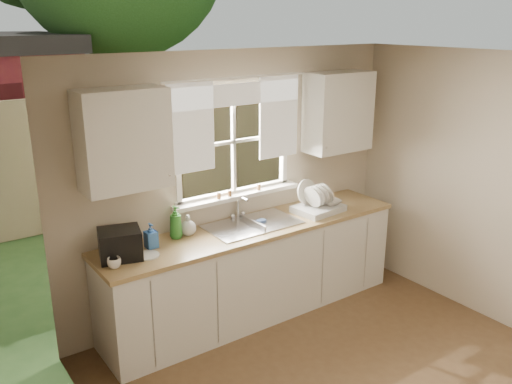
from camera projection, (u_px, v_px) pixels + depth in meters
room_walls at (405, 258)px, 3.60m from camera, size 3.62×4.02×2.50m
ceiling at (414, 63)px, 3.26m from camera, size 3.60×4.00×0.02m
window at (235, 159)px, 5.13m from camera, size 1.38×0.16×1.06m
curtains at (237, 113)px, 4.95m from camera, size 1.50×0.03×0.81m
base_cabinets at (254, 272)px, 5.20m from camera, size 3.00×0.62×0.87m
countertop at (254, 228)px, 5.06m from camera, size 3.04×0.65×0.04m
upper_cabinet_left at (124, 140)px, 4.25m from camera, size 0.70×0.33×0.80m
upper_cabinet_right at (338, 112)px, 5.51m from camera, size 0.70×0.33×0.80m
wall_outlet at (306, 185)px, 5.72m from camera, size 0.08×0.01×0.12m
sill_jars at (236, 192)px, 5.16m from camera, size 0.50×0.04×0.06m
sink at (252, 232)px, 5.10m from camera, size 0.88×0.52×0.40m
dish_rack at (318, 205)px, 5.41m from camera, size 0.50×0.40×0.31m
bowl at (331, 202)px, 5.44m from camera, size 0.21×0.21×0.05m
soap_bottle_a at (176, 222)px, 4.73m from camera, size 0.14×0.14×0.29m
soap_bottle_b at (151, 236)px, 4.55m from camera, size 0.10×0.10×0.21m
soap_bottle_c at (188, 225)px, 4.82m from camera, size 0.18×0.18×0.18m
saucer at (147, 255)px, 4.41m from camera, size 0.20×0.20×0.01m
cup at (114, 263)px, 4.19m from camera, size 0.14×0.14×0.09m
black_appliance at (120, 244)px, 4.35m from camera, size 0.39×0.36×0.24m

